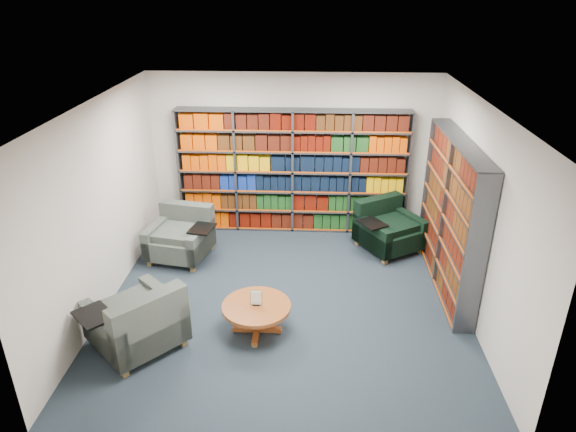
{
  "coord_description": "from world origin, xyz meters",
  "views": [
    {
      "loc": [
        0.33,
        -6.18,
        4.18
      ],
      "look_at": [
        0.0,
        0.6,
        1.05
      ],
      "focal_mm": 32.0,
      "sensor_mm": 36.0,
      "label": 1
    }
  ],
  "objects_px": {
    "chair_teal_left": "(182,237)",
    "coffee_table": "(257,310)",
    "chair_green_right": "(386,229)",
    "chair_teal_front": "(139,325)"
  },
  "relations": [
    {
      "from": "coffee_table",
      "to": "chair_teal_front",
      "type": "bearing_deg",
      "value": -164.18
    },
    {
      "from": "chair_teal_front",
      "to": "coffee_table",
      "type": "bearing_deg",
      "value": 15.82
    },
    {
      "from": "chair_green_right",
      "to": "coffee_table",
      "type": "relative_size",
      "value": 1.41
    },
    {
      "from": "chair_teal_left",
      "to": "coffee_table",
      "type": "xyz_separation_m",
      "value": [
        1.44,
        -2.01,
        -0.0
      ]
    },
    {
      "from": "chair_green_right",
      "to": "coffee_table",
      "type": "xyz_separation_m",
      "value": [
        -1.96,
        -2.45,
        -0.0
      ]
    },
    {
      "from": "chair_teal_left",
      "to": "chair_green_right",
      "type": "height_order",
      "value": "same"
    },
    {
      "from": "chair_teal_left",
      "to": "coffee_table",
      "type": "relative_size",
      "value": 1.31
    },
    {
      "from": "chair_teal_left",
      "to": "chair_teal_front",
      "type": "bearing_deg",
      "value": -88.91
    },
    {
      "from": "chair_teal_front",
      "to": "coffee_table",
      "type": "height_order",
      "value": "chair_teal_front"
    },
    {
      "from": "chair_green_right",
      "to": "coffee_table",
      "type": "bearing_deg",
      "value": -128.62
    }
  ]
}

